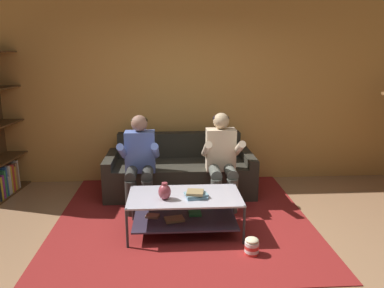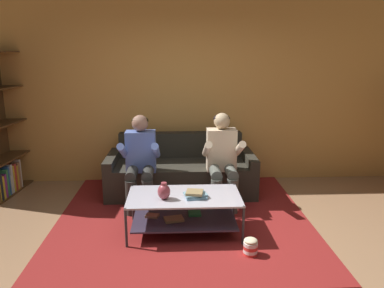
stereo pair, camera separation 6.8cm
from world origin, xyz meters
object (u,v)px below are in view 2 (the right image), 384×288
(couch, at_px, (181,173))
(vase, at_px, (164,191))
(coffee_table, at_px, (184,208))
(popcorn_tub, at_px, (250,247))
(person_seated_right, at_px, (222,156))
(book_stack, at_px, (195,194))
(person_seated_left, at_px, (140,158))

(couch, bearing_deg, vase, -98.58)
(coffee_table, xyz_separation_m, vase, (-0.21, -0.09, 0.23))
(couch, relative_size, popcorn_tub, 11.11)
(person_seated_right, bearing_deg, popcorn_tub, -84.19)
(couch, relative_size, book_stack, 7.69)
(person_seated_left, height_order, book_stack, person_seated_left)
(couch, height_order, person_seated_right, person_seated_right)
(person_seated_left, relative_size, coffee_table, 0.96)
(coffee_table, distance_m, popcorn_tub, 0.86)
(coffee_table, distance_m, book_stack, 0.23)
(couch, bearing_deg, coffee_table, -89.65)
(vase, bearing_deg, person_seated_left, 110.77)
(person_seated_right, bearing_deg, couch, 136.14)
(person_seated_right, relative_size, coffee_table, 0.98)
(couch, relative_size, coffee_table, 1.67)
(person_seated_right, relative_size, book_stack, 4.50)
(person_seated_right, distance_m, popcorn_tub, 1.41)
(popcorn_tub, bearing_deg, coffee_table, 140.63)
(couch, distance_m, vase, 1.39)
(couch, xyz_separation_m, book_stack, (0.13, -1.32, 0.19))
(couch, distance_m, person_seated_right, 0.82)
(couch, bearing_deg, book_stack, -84.25)
(person_seated_left, xyz_separation_m, coffee_table, (0.53, -0.75, -0.36))
(person_seated_right, distance_m, coffee_table, 0.98)
(person_seated_left, xyz_separation_m, book_stack, (0.66, -0.81, -0.18))
(couch, bearing_deg, popcorn_tub, -69.88)
(person_seated_right, height_order, coffee_table, person_seated_right)
(couch, height_order, coffee_table, couch)
(vase, height_order, popcorn_tub, vase)
(person_seated_left, distance_m, coffee_table, 0.99)
(person_seated_left, bearing_deg, vase, -69.23)
(coffee_table, bearing_deg, couch, 90.35)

